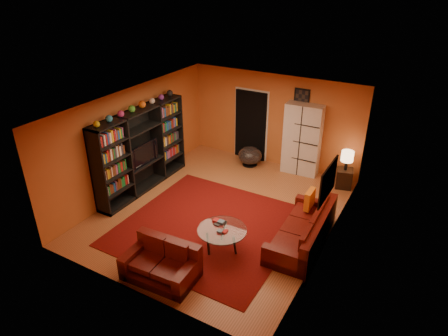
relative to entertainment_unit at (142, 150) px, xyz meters
The scene contains 20 objects.
floor 2.51m from the entertainment_unit, ahead, with size 6.00×6.00×0.00m, color #95542E.
ceiling 2.75m from the entertainment_unit, ahead, with size 6.00×6.00×0.00m, color white.
wall_back 3.77m from the entertainment_unit, 52.83° to the left, with size 6.00×6.00×0.00m, color #BD5E29.
wall_front 3.77m from the entertainment_unit, 52.83° to the right, with size 6.00×6.00×0.00m, color #BD5E29.
wall_left 0.34m from the entertainment_unit, behind, with size 6.00×6.00×0.00m, color #BD5E29.
wall_right 4.78m from the entertainment_unit, ahead, with size 6.00×6.00×0.00m, color #BD5E29.
rug 2.69m from the entertainment_unit, 16.42° to the right, with size 3.60×3.60×0.01m, color #500909.
doorway 3.35m from the entertainment_unit, 61.98° to the left, with size 0.95×0.10×2.04m, color black.
wall_art_right 4.80m from the entertainment_unit, ahead, with size 0.03×1.00×0.70m, color black.
wall_art_back 4.36m from the entertainment_unit, 44.57° to the left, with size 0.42×0.03×0.52m, color black.
entertainment_unit is the anchor object (origin of this frame).
tv 0.10m from the entertainment_unit, 53.57° to the right, with size 0.13×0.96×0.55m, color black.
sofa 4.48m from the entertainment_unit, ahead, with size 0.98×2.23×0.85m.
loveseat 3.53m from the entertainment_unit, 44.69° to the right, with size 1.38×0.87×0.85m.
throw_pillow 4.28m from the entertainment_unit, ahead, with size 0.12×0.42×0.42m, color orange.
coffee_table 3.33m from the entertainment_unit, 22.32° to the right, with size 0.99×0.99×0.49m.
storage_cabinet 4.25m from the entertainment_unit, 41.16° to the left, with size 0.98×0.44×1.97m, color silver.
bowl_chair 3.17m from the entertainment_unit, 54.19° to the left, with size 0.68×0.68×0.55m.
side_table 5.23m from the entertainment_unit, 29.76° to the left, with size 0.40×0.40×0.50m, color black.
table_lamp 5.17m from the entertainment_unit, 29.76° to the left, with size 0.31×0.31×0.52m.
Camera 1 is at (3.99, -6.86, 5.18)m, focal length 32.00 mm.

